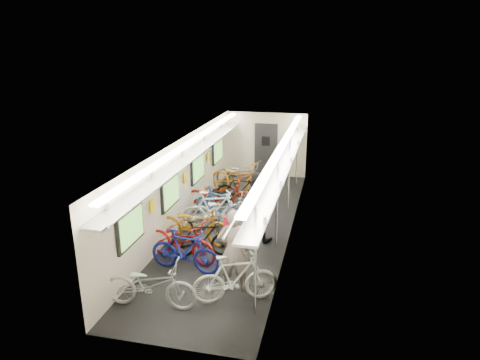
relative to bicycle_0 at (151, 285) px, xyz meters
The scene contains 17 objects.
train_car_shell 4.85m from the bicycle_0, 85.61° to the left, with size 10.00×10.00×10.00m.
bicycle_0 is the anchor object (origin of this frame).
bicycle_1 1.43m from the bicycle_0, 82.83° to the left, with size 0.46×1.64×0.99m, color navy.
bicycle_2 1.90m from the bicycle_0, 92.35° to the left, with size 0.65×1.86×0.98m, color maroon.
bicycle_3 2.17m from the bicycle_0, 80.35° to the left, with size 0.44×1.56×0.94m, color black.
bicycle_4 2.75m from the bicycle_0, 91.18° to the left, with size 0.70×2.01×1.06m, color #C07012.
bicycle_5 3.72m from the bicycle_0, 87.17° to the left, with size 0.51×1.82×1.10m, color white.
bicycle_6 3.84m from the bicycle_0, 84.17° to the left, with size 0.66×1.89×0.99m, color #BBBABF.
bicycle_7 4.25m from the bicycle_0, 88.02° to the left, with size 0.47×1.67×1.00m, color #1C57A8.
bicycle_8 4.82m from the bicycle_0, 89.56° to the left, with size 0.76×2.17×1.14m, color maroon.
bicycle_9 5.70m from the bicycle_0, 85.27° to the left, with size 0.45×1.60×0.96m, color black.
bicycle_10 6.68m from the bicycle_0, 88.73° to the left, with size 0.72×2.07×1.09m, color orange.
bicycle_11 1.61m from the bicycle_0, 18.86° to the left, with size 0.47×1.68×1.01m, color white.
bicycle_12 7.04m from the bicycle_0, 88.25° to the left, with size 0.71×2.03×1.06m, color slate.
passenger_near 1.72m from the bicycle_0, 33.60° to the left, with size 0.64×0.42×1.76m, color gray.
passenger_mid 3.68m from the bicycle_0, 67.43° to the left, with size 0.88×0.68×1.80m, color black.
backpack 1.94m from the bicycle_0, 44.25° to the left, with size 0.26×0.14×0.38m, color red.
Camera 1 is at (2.48, -10.50, 4.82)m, focal length 32.00 mm.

